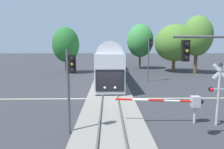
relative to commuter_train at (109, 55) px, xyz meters
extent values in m
plane|color=#333338|center=(0.00, -30.51, -2.73)|extent=(220.00, 220.00, 0.00)
cube|color=beige|center=(0.00, -30.51, -2.73)|extent=(44.00, 0.20, 0.01)
cube|color=gray|center=(0.00, -30.51, -2.64)|extent=(4.40, 80.00, 0.18)
cube|color=#56514C|center=(-0.72, -30.51, -2.48)|extent=(0.10, 80.00, 0.14)
cube|color=#56514C|center=(0.71, -30.51, -2.48)|extent=(0.10, 80.00, 0.14)
cube|color=silver|center=(0.00, -21.08, -0.46)|extent=(3.00, 18.22, 3.90)
cube|color=black|center=(0.00, -30.21, -1.05)|extent=(2.76, 0.08, 2.15)
cylinder|color=silver|center=(0.00, -21.08, 1.37)|extent=(2.76, 16.40, 2.76)
sphere|color=#F4F2CC|center=(-0.50, -30.22, -1.73)|extent=(0.24, 0.24, 0.24)
sphere|color=#F4F2CC|center=(0.50, -30.22, -1.73)|extent=(0.24, 0.24, 0.24)
cube|color=#B7BCC6|center=(0.00, 0.04, -0.11)|extent=(3.00, 22.23, 4.60)
cube|color=black|center=(1.51, 0.04, 0.19)|extent=(0.04, 20.00, 0.90)
cube|color=#193899|center=(1.52, 0.04, -1.26)|extent=(0.04, 20.45, 0.36)
cube|color=#B7BCC6|center=(0.00, 23.17, -0.11)|extent=(3.00, 22.23, 4.60)
cube|color=black|center=(1.51, 23.17, 0.19)|extent=(0.04, 20.00, 0.90)
cube|color=#193899|center=(1.52, 23.17, -1.26)|extent=(0.04, 20.45, 0.36)
cylinder|color=#B7B7BC|center=(5.45, -36.61, -2.18)|extent=(0.14, 0.14, 1.10)
cube|color=#B7B7BC|center=(5.45, -36.61, -1.28)|extent=(0.56, 0.40, 0.70)
sphere|color=black|center=(5.80, -36.61, -1.28)|extent=(0.36, 0.36, 0.36)
cylinder|color=red|center=(4.94, -36.61, -1.27)|extent=(1.03, 0.12, 0.16)
cylinder|color=white|center=(3.92, -36.61, -1.23)|extent=(1.03, 0.12, 0.16)
cylinder|color=red|center=(2.90, -36.61, -1.19)|extent=(1.03, 0.12, 0.16)
cylinder|color=white|center=(1.88, -36.61, -1.15)|extent=(1.03, 0.12, 0.16)
cylinder|color=red|center=(0.85, -36.61, -1.11)|extent=(1.03, 0.12, 0.16)
sphere|color=red|center=(0.34, -36.61, -1.10)|extent=(0.14, 0.14, 0.14)
cylinder|color=#B2B2B7|center=(6.70, -36.98, -0.83)|extent=(0.14, 0.14, 3.80)
cube|color=white|center=(6.70, -37.00, 0.72)|extent=(0.98, 0.05, 0.98)
cube|color=white|center=(6.70, -37.00, 0.72)|extent=(0.98, 0.05, 0.98)
cube|color=#B2B2B7|center=(6.70, -36.98, -0.38)|extent=(1.10, 0.08, 0.08)
cylinder|color=black|center=(6.15, -37.08, -0.38)|extent=(0.26, 0.18, 0.26)
sphere|color=red|center=(6.15, -37.18, -0.38)|extent=(0.20, 0.20, 0.20)
cone|color=black|center=(6.70, -36.98, 1.19)|extent=(0.28, 0.28, 0.22)
cylinder|color=#4C4C51|center=(5.41, -21.61, 0.35)|extent=(0.16, 0.16, 6.18)
cube|color=black|center=(5.69, -21.61, 2.64)|extent=(0.34, 0.26, 1.00)
sphere|color=#262626|center=(5.69, -21.76, 2.96)|extent=(0.20, 0.20, 0.20)
cylinder|color=black|center=(5.69, -21.79, 2.96)|extent=(0.24, 0.10, 0.24)
sphere|color=yellow|center=(5.69, -21.76, 2.64)|extent=(0.20, 0.20, 0.20)
cylinder|color=black|center=(5.69, -21.79, 2.64)|extent=(0.24, 0.10, 0.24)
sphere|color=#262626|center=(5.69, -21.76, 2.32)|extent=(0.20, 0.20, 0.20)
cylinder|color=black|center=(5.69, -21.79, 2.32)|extent=(0.24, 0.10, 0.24)
cylinder|color=#4C4C51|center=(-2.39, -38.05, -0.32)|extent=(0.16, 0.16, 4.84)
cube|color=black|center=(-2.11, -38.05, 1.30)|extent=(0.34, 0.26, 1.00)
sphere|color=#262626|center=(-2.11, -38.20, 1.62)|extent=(0.20, 0.20, 0.20)
cylinder|color=black|center=(-2.11, -38.23, 1.62)|extent=(0.24, 0.10, 0.24)
sphere|color=yellow|center=(-2.11, -38.20, 1.30)|extent=(0.20, 0.20, 0.20)
cylinder|color=black|center=(-2.11, -38.23, 1.30)|extent=(0.24, 0.10, 0.24)
sphere|color=#262626|center=(-2.11, -38.20, 0.98)|extent=(0.20, 0.20, 0.20)
cylinder|color=black|center=(-2.11, -38.23, 0.98)|extent=(0.24, 0.10, 0.24)
cylinder|color=#4C4C51|center=(4.91, -39.49, 2.70)|extent=(4.04, 0.12, 0.12)
cube|color=black|center=(3.49, -39.49, 2.05)|extent=(0.34, 0.26, 1.00)
sphere|color=#262626|center=(3.49, -39.64, 2.37)|extent=(0.20, 0.20, 0.20)
cylinder|color=black|center=(3.49, -39.67, 2.37)|extent=(0.24, 0.10, 0.24)
sphere|color=yellow|center=(3.49, -39.64, 2.05)|extent=(0.20, 0.20, 0.20)
cylinder|color=black|center=(3.49, -39.67, 2.05)|extent=(0.24, 0.10, 0.24)
sphere|color=#262626|center=(3.49, -39.64, 1.73)|extent=(0.20, 0.20, 0.20)
cylinder|color=black|center=(3.49, -39.67, 1.73)|extent=(0.24, 0.10, 0.24)
cylinder|color=brown|center=(-7.78, -12.80, -1.32)|extent=(0.49, 0.49, 2.82)
ellipsoid|color=#236628|center=(-7.78, -12.80, 2.43)|extent=(4.79, 4.79, 6.25)
cylinder|color=brown|center=(12.35, -11.40, -1.27)|extent=(0.60, 0.60, 2.92)
ellipsoid|color=#4C7A2D|center=(12.35, -11.40, 2.78)|extent=(7.40, 7.40, 6.91)
cylinder|color=#4C3828|center=(6.71, -6.15, -1.03)|extent=(0.41, 0.41, 3.41)
ellipsoid|color=#38843D|center=(6.71, -6.15, 3.30)|extent=(5.59, 5.59, 6.99)
cylinder|color=brown|center=(15.50, -13.80, -0.71)|extent=(0.60, 0.60, 4.05)
ellipsoid|color=#4C7A2D|center=(15.50, -13.80, 3.94)|extent=(5.30, 5.30, 7.00)
camera|label=1|loc=(-0.16, -48.82, 2.30)|focal=31.66mm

